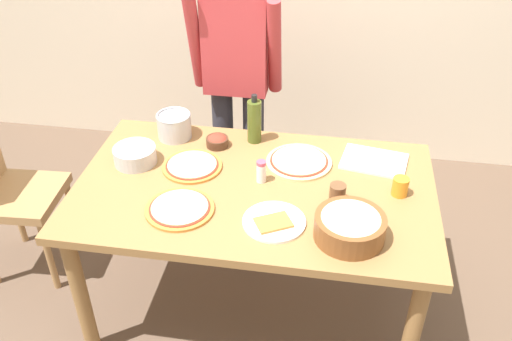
# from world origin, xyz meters

# --- Properties ---
(ground) EXTENTS (8.00, 8.00, 0.00)m
(ground) POSITION_xyz_m (0.00, 0.00, 0.00)
(ground) COLOR brown
(dining_table) EXTENTS (1.60, 0.96, 0.76)m
(dining_table) POSITION_xyz_m (0.00, 0.00, 0.67)
(dining_table) COLOR olive
(dining_table) RESTS_ON ground
(person_cook) EXTENTS (0.49, 0.25, 1.62)m
(person_cook) POSITION_xyz_m (-0.22, 0.76, 0.94)
(person_cook) COLOR #2D2D38
(person_cook) RESTS_ON ground
(chair_wooden_left) EXTENTS (0.42, 0.42, 0.95)m
(chair_wooden_left) POSITION_xyz_m (-1.32, 0.10, 0.54)
(chair_wooden_left) COLOR #A37A4C
(chair_wooden_left) RESTS_ON ground
(pizza_raw_on_board) EXTENTS (0.31, 0.31, 0.02)m
(pizza_raw_on_board) POSITION_xyz_m (0.18, 0.22, 0.77)
(pizza_raw_on_board) COLOR beige
(pizza_raw_on_board) RESTS_ON dining_table
(pizza_cooked_on_tray) EXTENTS (0.28, 0.28, 0.02)m
(pizza_cooked_on_tray) POSITION_xyz_m (-0.31, 0.10, 0.77)
(pizza_cooked_on_tray) COLOR #C67A33
(pizza_cooked_on_tray) RESTS_ON dining_table
(pizza_second_cooked) EXTENTS (0.29, 0.29, 0.02)m
(pizza_second_cooked) POSITION_xyz_m (-0.28, -0.22, 0.77)
(pizza_second_cooked) COLOR #C67A33
(pizza_second_cooked) RESTS_ON dining_table
(plate_with_slice) EXTENTS (0.26, 0.26, 0.02)m
(plate_with_slice) POSITION_xyz_m (0.12, -0.24, 0.77)
(plate_with_slice) COLOR white
(plate_with_slice) RESTS_ON dining_table
(popcorn_bowl) EXTENTS (0.28, 0.28, 0.11)m
(popcorn_bowl) POSITION_xyz_m (0.42, -0.28, 0.82)
(popcorn_bowl) COLOR brown
(popcorn_bowl) RESTS_ON dining_table
(mixing_bowl_steel) EXTENTS (0.20, 0.20, 0.08)m
(mixing_bowl_steel) POSITION_xyz_m (-0.59, 0.10, 0.80)
(mixing_bowl_steel) COLOR #B7B7BC
(mixing_bowl_steel) RESTS_ON dining_table
(small_sauce_bowl) EXTENTS (0.11, 0.11, 0.06)m
(small_sauce_bowl) POSITION_xyz_m (-0.23, 0.30, 0.79)
(small_sauce_bowl) COLOR #4C2D1E
(small_sauce_bowl) RESTS_ON dining_table
(olive_oil_bottle) EXTENTS (0.07, 0.07, 0.26)m
(olive_oil_bottle) POSITION_xyz_m (-0.06, 0.38, 0.87)
(olive_oil_bottle) COLOR #47561E
(olive_oil_bottle) RESTS_ON dining_table
(steel_pot) EXTENTS (0.17, 0.17, 0.13)m
(steel_pot) POSITION_xyz_m (-0.47, 0.35, 0.83)
(steel_pot) COLOR #B7B7BC
(steel_pot) RESTS_ON dining_table
(cup_orange) EXTENTS (0.07, 0.07, 0.08)m
(cup_orange) POSITION_xyz_m (0.63, 0.04, 0.80)
(cup_orange) COLOR orange
(cup_orange) RESTS_ON dining_table
(cup_small_brown) EXTENTS (0.07, 0.07, 0.08)m
(cup_small_brown) POSITION_xyz_m (0.37, -0.05, 0.80)
(cup_small_brown) COLOR brown
(cup_small_brown) RESTS_ON dining_table
(salt_shaker) EXTENTS (0.04, 0.04, 0.11)m
(salt_shaker) POSITION_xyz_m (0.02, 0.04, 0.81)
(salt_shaker) COLOR white
(salt_shaker) RESTS_ON dining_table
(cutting_board_white) EXTENTS (0.33, 0.27, 0.01)m
(cutting_board_white) POSITION_xyz_m (0.53, 0.28, 0.77)
(cutting_board_white) COLOR white
(cutting_board_white) RESTS_ON dining_table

